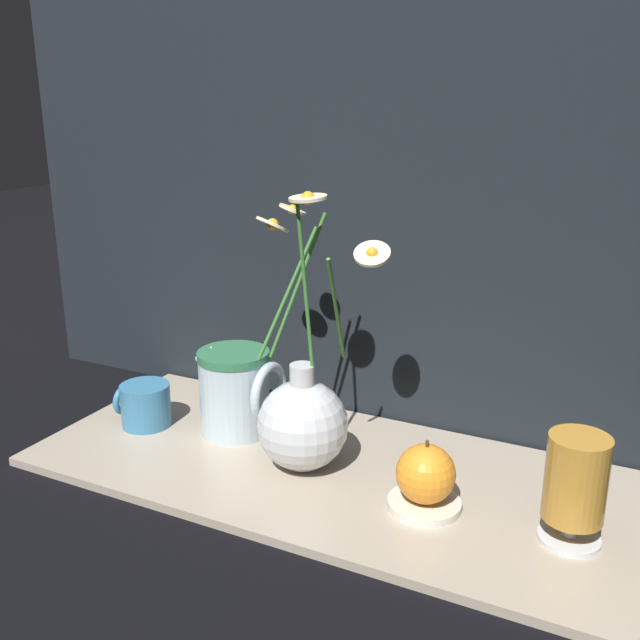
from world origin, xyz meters
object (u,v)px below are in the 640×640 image
Objects in this scene: vase_with_flowers at (303,418)px; tea_glass at (576,482)px; ceramic_pitcher at (236,388)px; orange_fruit at (426,474)px; yellow_mug at (145,405)px.

tea_glass is at bearing -2.77° from vase_with_flowers.
orange_fruit is (0.32, -0.08, -0.02)m from ceramic_pitcher.
tea_glass is 0.17m from orange_fruit.
tea_glass is at bearing -7.82° from ceramic_pitcher.
vase_with_flowers is at bearing -20.00° from ceramic_pitcher.
yellow_mug is 1.05× the size of orange_fruit.
vase_with_flowers reaches higher than tea_glass.
yellow_mug is 0.63m from tea_glass.
ceramic_pitcher is at bearing 16.94° from yellow_mug.
yellow_mug is 0.46m from orange_fruit.
yellow_mug is (-0.28, 0.01, -0.04)m from vase_with_flowers.
ceramic_pitcher is at bearing 172.18° from tea_glass.
tea_glass is at bearing 2.93° from orange_fruit.
ceramic_pitcher is 0.33m from orange_fruit.
ceramic_pitcher reaches higher than tea_glass.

